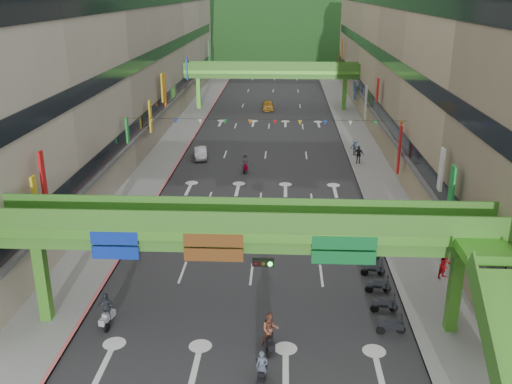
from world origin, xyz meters
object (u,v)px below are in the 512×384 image
Objects in this scene: overpass_near at (262,244)px; scooter_rider_mid at (270,332)px; scooter_rider_near at (262,371)px; car_silver at (201,153)px; car_yellow at (268,105)px; pedestrian_red at (445,268)px.

overpass_near is 12.94× the size of scooter_rider_mid.
overpass_near is at bearing 106.24° from scooter_rider_mid.
scooter_rider_near is at bearing -87.89° from overpass_near.
car_yellow reaches higher than car_silver.
scooter_rider_near reaches higher than pedestrian_red.
car_silver is 0.88× the size of car_yellow.
overpass_near reaches higher than scooter_rider_near.
overpass_near is at bearing 177.34° from pedestrian_red.
car_silver is (-8.40, 34.52, -0.52)m from scooter_rider_mid.
overpass_near reaches higher than scooter_rider_mid.
pedestrian_red reaches higher than car_silver.
pedestrian_red is (19.20, -26.48, 0.25)m from car_silver.
scooter_rider_near is at bearing -91.56° from car_yellow.
car_yellow is at bearing 70.94° from pedestrian_red.
scooter_rider_near is 0.51× the size of car_silver.
scooter_rider_mid is 0.52× the size of car_yellow.
overpass_near is 16.25× the size of pedestrian_red.
car_yellow is (-1.86, 61.07, -0.41)m from scooter_rider_mid.
scooter_rider_near is at bearing -168.18° from pedestrian_red.
scooter_rider_near is 38.18m from car_silver.
car_silver is 32.71m from pedestrian_red.
car_silver is (-7.93, 32.94, -4.60)m from overpass_near.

